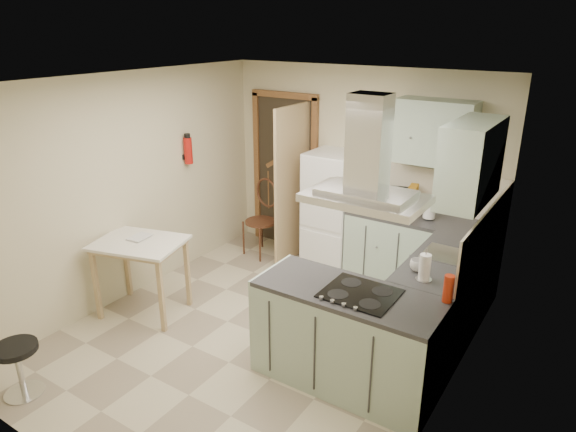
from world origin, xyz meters
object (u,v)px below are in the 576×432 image
Objects in this scene: fridge at (333,211)px; bentwood_chair at (261,222)px; extractor_hood at (365,198)px; peninsula at (347,337)px; stool at (20,370)px; drop_leaf_table at (143,277)px; microwave at (389,201)px.

fridge is 1.03m from bentwood_chair.
bentwood_chair is at bearing 142.47° from extractor_hood.
peninsula is 2.77m from stool.
fridge is 2.35m from peninsula.
peninsula is 1.74× the size of drop_leaf_table.
extractor_hood is 3.14m from bentwood_chair.
stool is (-0.99, -3.62, -0.51)m from fridge.
peninsula is at bearing -26.41° from bentwood_chair.
fridge is at bearing 46.37° from drop_leaf_table.
fridge is at bearing 160.94° from microwave.
stool is 4.06m from microwave.
stool is (0.14, -1.49, -0.18)m from drop_leaf_table.
fridge is at bearing 123.79° from extractor_hood.
extractor_hood is 0.96× the size of bentwood_chair.
microwave reaches higher than bentwood_chair.
stool is (-0.03, -3.39, -0.23)m from bentwood_chair.
fridge is 3.79m from stool.
stool is at bearing -144.75° from extractor_hood.
stool is at bearing -100.10° from drop_leaf_table.
microwave is (1.88, 2.09, 0.62)m from drop_leaf_table.
microwave is (1.74, 3.58, 0.80)m from stool.
microwave is at bearing 18.60° from bentwood_chair.
microwave is (-0.48, 1.94, 0.59)m from peninsula.
drop_leaf_table is 1.51m from stool.
bentwood_chair is at bearing -166.92° from fridge.
microwave is at bearing 32.48° from drop_leaf_table.
fridge reaches higher than drop_leaf_table.
microwave is at bearing 103.88° from peninsula.
extractor_hood reaches higher than stool.
extractor_hood is 3.20m from stool.
extractor_hood is 2.79m from drop_leaf_table.
peninsula is at bearing 180.00° from extractor_hood.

